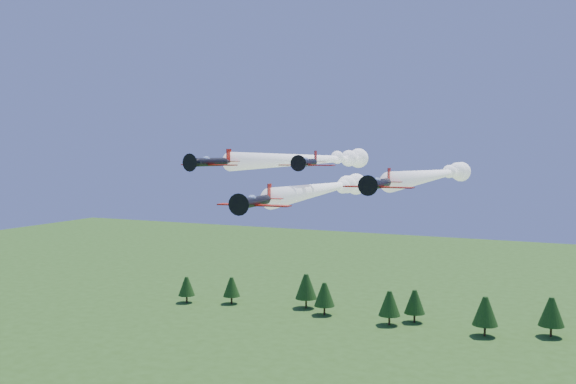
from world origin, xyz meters
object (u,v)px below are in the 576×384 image
at_px(plane_lead, 327,188).
at_px(plane_left, 316,159).
at_px(plane_right, 437,174).
at_px(plane_slot, 307,163).

bearing_deg(plane_lead, plane_left, 118.00).
bearing_deg(plane_left, plane_right, 21.65).
height_order(plane_lead, plane_slot, plane_slot).
bearing_deg(plane_slot, plane_right, 59.38).
bearing_deg(plane_left, plane_slot, -64.84).
xyz_separation_m(plane_left, plane_right, (19.05, 5.38, -2.39)).
relative_size(plane_left, plane_right, 0.88).
xyz_separation_m(plane_lead, plane_slot, (1.71, -11.77, 4.05)).
distance_m(plane_left, plane_right, 19.94).
bearing_deg(plane_right, plane_slot, -114.88).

